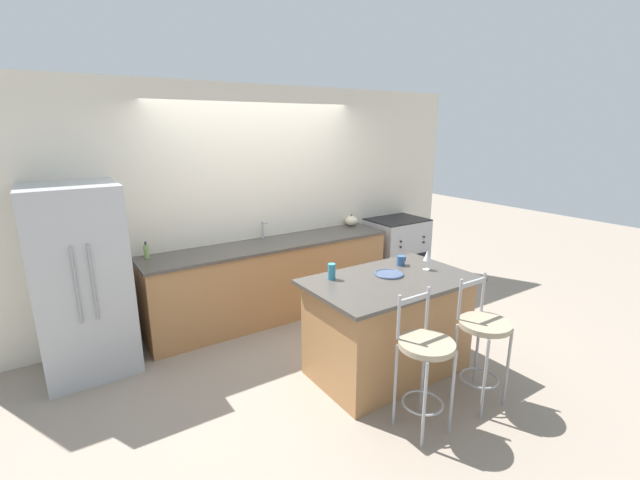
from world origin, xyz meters
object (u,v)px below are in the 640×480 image
object	(u,v)px
soap_bottle	(146,251)
tumbler_cup	(332,272)
oven_range	(396,252)
refrigerator	(81,280)
bar_stool_far	(483,336)
coffee_mug	(401,261)
bar_stool_near	(425,358)
wine_glass	(427,256)
pumpkin_decoration	(351,221)
dinner_plate	(389,274)

from	to	relation	value
soap_bottle	tumbler_cup	bearing A→B (deg)	-51.53
oven_range	refrigerator	bearing A→B (deg)	-178.97
bar_stool_far	soap_bottle	xyz separation A→B (m)	(-2.00, 2.60, 0.40)
soap_bottle	oven_range	bearing A→B (deg)	-2.91
refrigerator	tumbler_cup	distance (m)	2.28
coffee_mug	soap_bottle	bearing A→B (deg)	141.65
coffee_mug	soap_bottle	size ratio (longest dim) A/B	0.64
coffee_mug	tumbler_cup	world-z (taller)	tumbler_cup
refrigerator	coffee_mug	bearing A→B (deg)	-27.22
bar_stool_near	bar_stool_far	bearing A→B (deg)	-2.45
bar_stool_near	wine_glass	world-z (taller)	wine_glass
tumbler_cup	pumpkin_decoration	bearing A→B (deg)	47.82
dinner_plate	soap_bottle	bearing A→B (deg)	134.83
pumpkin_decoration	bar_stool_far	bearing A→B (deg)	-104.29
refrigerator	soap_bottle	bearing A→B (deg)	21.12
bar_stool_near	pumpkin_decoration	size ratio (longest dim) A/B	6.26
bar_stool_far	soap_bottle	world-z (taller)	soap_bottle
pumpkin_decoration	soap_bottle	world-z (taller)	soap_bottle
oven_range	bar_stool_near	world-z (taller)	bar_stool_near
tumbler_cup	bar_stool_near	bearing A→B (deg)	-82.97
wine_glass	tumbler_cup	world-z (taller)	wine_glass
soap_bottle	refrigerator	bearing A→B (deg)	-158.88
soap_bottle	bar_stool_near	bearing A→B (deg)	-62.13
dinner_plate	tumbler_cup	bearing A→B (deg)	158.76
dinner_plate	pumpkin_decoration	distance (m)	2.00
coffee_mug	pumpkin_decoration	distance (m)	1.75
bar_stool_near	wine_glass	size ratio (longest dim) A/B	5.57
refrigerator	wine_glass	distance (m)	3.20
bar_stool_near	wine_glass	bearing A→B (deg)	43.55
pumpkin_decoration	soap_bottle	size ratio (longest dim) A/B	0.97
refrigerator	bar_stool_far	distance (m)	3.54
wine_glass	coffee_mug	size ratio (longest dim) A/B	1.71
bar_stool_far	coffee_mug	bearing A→B (deg)	88.24
dinner_plate	coffee_mug	bearing A→B (deg)	27.17
bar_stool_near	soap_bottle	distance (m)	2.94
refrigerator	pumpkin_decoration	bearing A→B (deg)	4.60
refrigerator	oven_range	bearing A→B (deg)	1.03
bar_stool_far	dinner_plate	world-z (taller)	bar_stool_far
bar_stool_near	soap_bottle	world-z (taller)	soap_bottle
wine_glass	oven_range	bearing A→B (deg)	54.37
oven_range	pumpkin_decoration	bearing A→B (deg)	163.81
oven_range	tumbler_cup	world-z (taller)	tumbler_cup
oven_range	tumbler_cup	bearing A→B (deg)	-146.55
dinner_plate	bar_stool_far	bearing A→B (deg)	-73.25
oven_range	bar_stool_far	distance (m)	2.78
tumbler_cup	pumpkin_decoration	size ratio (longest dim) A/B	0.84
bar_stool_far	wine_glass	bearing A→B (deg)	79.59
dinner_plate	coffee_mug	xyz separation A→B (m)	(0.29, 0.15, 0.04)
refrigerator	soap_bottle	xyz separation A→B (m)	(0.62, 0.24, 0.11)
dinner_plate	tumbler_cup	xyz separation A→B (m)	(-0.51, 0.20, 0.06)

